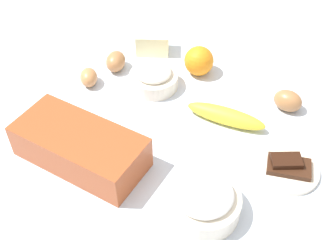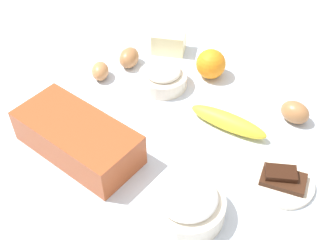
# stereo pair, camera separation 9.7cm
# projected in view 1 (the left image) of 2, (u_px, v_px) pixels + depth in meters

# --- Properties ---
(ground_plane) EXTENTS (2.40, 2.40, 0.02)m
(ground_plane) POSITION_uv_depth(u_px,v_px,m) (168.00, 135.00, 1.01)
(ground_plane) COLOR silver
(loaf_pan) EXTENTS (0.30, 0.18, 0.08)m
(loaf_pan) POSITION_uv_depth(u_px,v_px,m) (80.00, 146.00, 0.92)
(loaf_pan) COLOR #9E4723
(loaf_pan) RESTS_ON ground_plane
(flour_bowl) EXTENTS (0.12, 0.12, 0.06)m
(flour_bowl) POSITION_uv_depth(u_px,v_px,m) (154.00, 77.00, 1.10)
(flour_bowl) COLOR silver
(flour_bowl) RESTS_ON ground_plane
(sugar_bowl) EXTENTS (0.15, 0.15, 0.08)m
(sugar_bowl) POSITION_uv_depth(u_px,v_px,m) (203.00, 200.00, 0.82)
(sugar_bowl) COLOR silver
(sugar_bowl) RESTS_ON ground_plane
(banana) EXTENTS (0.19, 0.06, 0.04)m
(banana) POSITION_uv_depth(u_px,v_px,m) (226.00, 116.00, 1.01)
(banana) COLOR yellow
(banana) RESTS_ON ground_plane
(orange_fruit) EXTENTS (0.08, 0.08, 0.08)m
(orange_fruit) POSITION_uv_depth(u_px,v_px,m) (199.00, 61.00, 1.14)
(orange_fruit) COLOR orange
(orange_fruit) RESTS_ON ground_plane
(butter_block) EXTENTS (0.10, 0.09, 0.06)m
(butter_block) POSITION_uv_depth(u_px,v_px,m) (153.00, 42.00, 1.22)
(butter_block) COLOR #F4EDB2
(butter_block) RESTS_ON ground_plane
(egg_near_butter) EXTENTS (0.06, 0.08, 0.05)m
(egg_near_butter) POSITION_uv_depth(u_px,v_px,m) (116.00, 61.00, 1.16)
(egg_near_butter) COLOR #A77044
(egg_near_butter) RESTS_ON ground_plane
(egg_beside_bowl) EXTENTS (0.08, 0.07, 0.05)m
(egg_beside_bowl) POSITION_uv_depth(u_px,v_px,m) (288.00, 101.00, 1.04)
(egg_beside_bowl) COLOR #A06B41
(egg_beside_bowl) RESTS_ON ground_plane
(egg_loose) EXTENTS (0.07, 0.07, 0.04)m
(egg_loose) POSITION_uv_depth(u_px,v_px,m) (89.00, 77.00, 1.12)
(egg_loose) COLOR #BA7E4C
(egg_loose) RESTS_ON ground_plane
(chocolate_plate) EXTENTS (0.13, 0.13, 0.03)m
(chocolate_plate) POSITION_uv_depth(u_px,v_px,m) (288.00, 168.00, 0.91)
(chocolate_plate) COLOR silver
(chocolate_plate) RESTS_ON ground_plane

